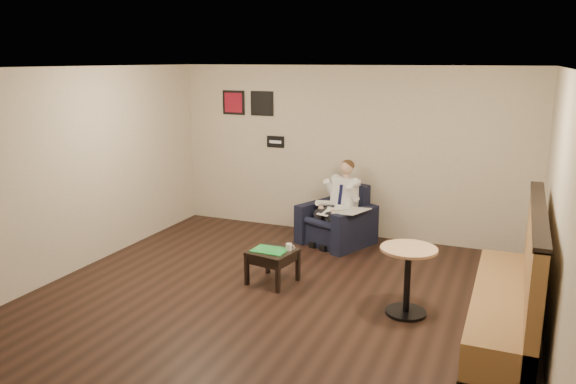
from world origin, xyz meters
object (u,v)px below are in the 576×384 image
at_px(seated_man, 332,206).
at_px(green_folder, 270,250).
at_px(side_table, 273,267).
at_px(cafe_table, 407,281).
at_px(coffee_mug, 289,247).
at_px(armchair, 336,215).
at_px(smartphone, 282,248).
at_px(banquette, 506,271).

xyz_separation_m(seated_man, green_folder, (-0.26, -1.79, -0.19)).
xyz_separation_m(side_table, cafe_table, (1.81, -0.26, 0.18)).
height_order(seated_man, side_table, seated_man).
distance_m(coffee_mug, cafe_table, 1.66).
xyz_separation_m(armchair, side_table, (-0.27, -1.89, -0.24)).
bearing_deg(armchair, coffee_mug, -69.53).
xyz_separation_m(smartphone, banquette, (2.78, -0.46, 0.25)).
relative_size(armchair, banquette, 0.35).
xyz_separation_m(armchair, seated_man, (-0.05, -0.11, 0.17)).
distance_m(side_table, coffee_mug, 0.35).
bearing_deg(armchair, side_table, -75.33).
bearing_deg(green_folder, seated_man, 81.78).
bearing_deg(armchair, seated_man, -90.00).
bearing_deg(banquette, cafe_table, 177.14).
xyz_separation_m(smartphone, cafe_table, (1.74, -0.40, -0.05)).
xyz_separation_m(armchair, cafe_table, (1.54, -2.14, -0.06)).
bearing_deg(cafe_table, side_table, 171.94).
relative_size(side_table, banquette, 0.20).
height_order(side_table, banquette, banquette).
height_order(seated_man, banquette, banquette).
distance_m(seated_man, smartphone, 1.64).
xyz_separation_m(armchair, banquette, (2.59, -2.20, 0.23)).
relative_size(seated_man, smartphone, 9.18).
distance_m(seated_man, side_table, 1.84).
distance_m(armchair, banquette, 3.40).
distance_m(seated_man, cafe_table, 2.59).
bearing_deg(green_folder, coffee_mug, 23.86).
bearing_deg(seated_man, armchair, 90.00).
distance_m(armchair, smartphone, 1.75).
height_order(green_folder, smartphone, green_folder).
distance_m(armchair, green_folder, 1.92).
distance_m(green_folder, banquette, 2.92).
relative_size(armchair, green_folder, 2.15).
height_order(seated_man, coffee_mug, seated_man).
bearing_deg(cafe_table, armchair, 125.73).
bearing_deg(banquette, coffee_mug, 171.54).
xyz_separation_m(armchair, smartphone, (-0.20, -1.74, -0.01)).
xyz_separation_m(coffee_mug, cafe_table, (1.62, -0.34, -0.09)).
height_order(side_table, green_folder, green_folder).
relative_size(smartphone, banquette, 0.05).
bearing_deg(coffee_mug, side_table, -156.14).
relative_size(seated_man, side_table, 2.34).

